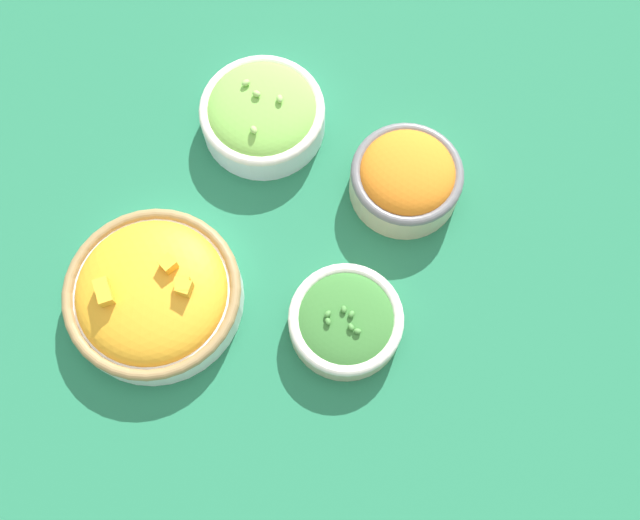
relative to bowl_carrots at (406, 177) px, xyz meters
name	(u,v)px	position (x,y,z in m)	size (l,w,h in m)	color
ground_plane	(320,269)	(-0.06, -0.13, -0.03)	(3.00, 3.00, 0.00)	#23704C
bowl_carrots	(406,177)	(0.00, 0.00, 0.00)	(0.13, 0.13, 0.07)	beige
bowl_broccoli	(346,320)	(-0.01, -0.18, -0.01)	(0.12, 0.12, 0.05)	beige
bowl_squash	(153,293)	(-0.21, -0.23, -0.01)	(0.19, 0.19, 0.07)	white
bowl_lettuce	(263,114)	(-0.19, 0.02, 0.00)	(0.15, 0.15, 0.06)	silver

